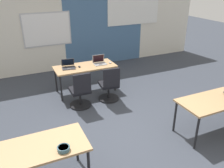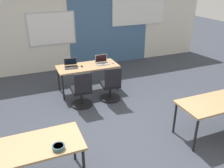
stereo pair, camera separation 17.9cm
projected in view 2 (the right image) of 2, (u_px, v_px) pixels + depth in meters
The scene contains 12 objects.
ground_plane at pixel (121, 135), 4.66m from camera, with size 24.00×24.00×0.00m.
back_wall_assembly at pixel (70, 26), 7.62m from camera, with size 10.00×0.27×2.80m.
desk_near_left at pixel (26, 150), 3.27m from camera, with size 1.60×0.70×0.72m.
desk_near_right at pixel (219, 104), 4.48m from camera, with size 1.60×0.70×0.72m.
desk_far_center at pixel (88, 68), 6.23m from camera, with size 1.60×0.70×0.72m.
laptop_far_left at pixel (71, 65), 6.09m from camera, with size 0.37×0.36×0.22m.
mouse_far_left at pixel (82, 66), 6.13m from camera, with size 0.06×0.10×0.03m.
chair_far_left at pixel (82, 92), 5.55m from camera, with size 0.52×0.54×0.92m.
laptop_far_right at pixel (102, 62), 6.34m from camera, with size 0.34×0.28×0.24m.
mouse_far_right at pixel (113, 63), 6.38m from camera, with size 0.08×0.11×0.03m.
chair_far_right at pixel (111, 87), 5.83m from camera, with size 0.52×0.56×0.92m.
snack_bowl at pixel (58, 147), 3.20m from camera, with size 0.18×0.18×0.06m.
Camera 2 is at (-1.62, -3.45, 2.87)m, focal length 37.73 mm.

